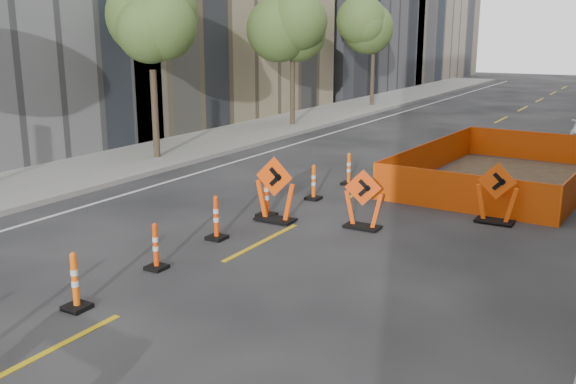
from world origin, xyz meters
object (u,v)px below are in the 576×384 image
Objects in this scene: channelizer_7 at (349,169)px; channelizer_5 at (266,196)px; channelizer_4 at (216,218)px; channelizer_2 at (75,281)px; chevron_sign_right at (497,193)px; channelizer_6 at (314,182)px; channelizer_3 at (156,246)px; chevron_sign_center at (363,199)px; chevron_sign_left at (275,189)px.

channelizer_5 is at bearing -94.17° from channelizer_7.
channelizer_2 is at bearing -87.18° from channelizer_4.
channelizer_4 is 0.93× the size of channelizer_5.
chevron_sign_right is (4.87, -1.91, 0.26)m from channelizer_7.
channelizer_5 is (-0.21, 6.43, 0.04)m from channelizer_2.
channelizer_2 is 0.67× the size of chevron_sign_right.
channelizer_2 is 1.02× the size of channelizer_6.
chevron_sign_right is (4.96, 0.23, 0.26)m from channelizer_6.
channelizer_4 is at bearing 92.62° from channelizer_3.
chevron_sign_center is 3.35m from chevron_sign_right.
channelizer_2 is 10.12m from chevron_sign_right.
chevron_sign_left reaches higher than channelizer_7.
channelizer_5 is at bearing 146.06° from chevron_sign_left.
channelizer_4 is 6.89m from chevron_sign_right.
channelizer_2 is 8.58m from channelizer_6.
chevron_sign_right reaches higher than chevron_sign_center.
channelizer_5 reaches higher than channelizer_3.
channelizer_2 is 2.15m from channelizer_3.
chevron_sign_right is at bearing 2.69° from channelizer_6.
channelizer_7 is (0.31, 4.29, -0.05)m from channelizer_5.
channelizer_3 is 8.58m from channelizer_7.
chevron_sign_left reaches higher than channelizer_5.
channelizer_7 is at bearing 89.46° from channelizer_2.
channelizer_7 is at bearing 100.99° from chevron_sign_center.
channelizer_3 is 0.95× the size of channelizer_6.
channelizer_2 is 7.15m from chevron_sign_center.
channelizer_2 is 1.07× the size of channelizer_3.
channelizer_4 is at bearing -92.78° from channelizer_7.
channelizer_5 is (0.00, 2.14, 0.04)m from channelizer_4.
channelizer_7 is at bearing 87.65° from channelizer_6.
chevron_sign_right is (5.19, 4.52, 0.25)m from channelizer_4.
channelizer_6 is 0.66× the size of chevron_sign_right.
channelizer_5 is at bearing 91.31° from channelizer_3.
chevron_sign_center reaches higher than channelizer_6.
chevron_sign_right is (4.78, 2.62, -0.06)m from chevron_sign_left.
channelizer_2 is at bearing -95.58° from chevron_sign_left.
channelizer_4 is 2.14m from channelizer_5.
chevron_sign_left is at bearing 88.15° from channelizer_2.
channelizer_5 is 0.72× the size of chevron_sign_right.
chevron_sign_left is at bearing -85.54° from channelizer_6.
chevron_sign_left is at bearing 85.59° from channelizer_3.
channelizer_3 is at bearing -87.38° from channelizer_4.
channelizer_5 reaches higher than channelizer_4.
channelizer_3 is at bearing -98.14° from chevron_sign_left.
channelizer_4 is 1.02× the size of channelizer_6.
channelizer_3 is 0.93× the size of channelizer_4.
chevron_sign_right is (4.98, 8.81, 0.25)m from channelizer_2.
chevron_sign_left is 5.45m from chevron_sign_right.
channelizer_2 is 0.62× the size of chevron_sign_left.
chevron_sign_right is at bearing 52.63° from channelizer_3.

